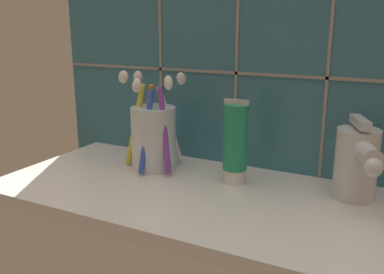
% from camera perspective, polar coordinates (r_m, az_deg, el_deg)
% --- Properties ---
extents(sink_counter, '(0.59, 0.29, 0.02)m').
position_cam_1_polar(sink_counter, '(0.65, -0.33, -7.74)').
color(sink_counter, silver).
rests_on(sink_counter, ground).
extents(tile_wall_backsplash, '(0.69, 0.02, 0.48)m').
position_cam_1_polar(tile_wall_backsplash, '(0.74, 5.21, 13.04)').
color(tile_wall_backsplash, '#336B7F').
rests_on(tile_wall_backsplash, ground).
extents(toothbrush_cup, '(0.12, 0.12, 0.17)m').
position_cam_1_polar(toothbrush_cup, '(0.72, -5.17, 0.23)').
color(toothbrush_cup, silver).
rests_on(toothbrush_cup, sink_counter).
extents(toothpaste_tube, '(0.04, 0.04, 0.13)m').
position_cam_1_polar(toothpaste_tube, '(0.66, 5.82, -0.73)').
color(toothpaste_tube, white).
rests_on(toothpaste_tube, sink_counter).
extents(sink_faucet, '(0.07, 0.11, 0.12)m').
position_cam_1_polar(sink_faucet, '(0.64, 21.21, -3.10)').
color(sink_faucet, silver).
rests_on(sink_faucet, sink_counter).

